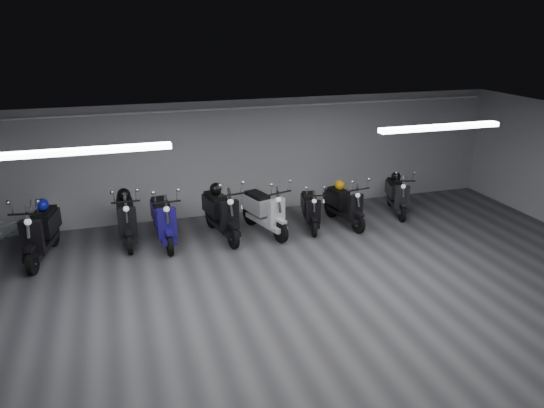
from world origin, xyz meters
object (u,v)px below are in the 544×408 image
object	(u,v)px
scooter_5	(221,206)
scooter_6	(265,204)
scooter_3	(126,212)
scooter_7	(311,204)
scooter_4	(163,212)
helmet_2	(216,189)
scooter_8	(345,199)
bicycle	(6,225)
scooter_0	(40,224)
helmet_3	(396,176)
helmet_1	(42,205)
helmet_4	(124,195)
scooter_9	(397,189)
helmet_0	(340,185)

from	to	relation	value
scooter_5	scooter_6	xyz separation A→B (m)	(0.98, -0.06, -0.04)
scooter_3	scooter_7	bearing A→B (deg)	-5.94
scooter_4	helmet_2	size ratio (longest dim) A/B	6.86
scooter_8	bicycle	world-z (taller)	scooter_8
scooter_0	helmet_3	xyz separation A→B (m)	(8.18, 0.46, 0.14)
helmet_1	helmet_4	bearing A→B (deg)	12.11
scooter_9	helmet_3	bearing A→B (deg)	90.00
helmet_2	scooter_4	bearing A→B (deg)	-168.34
scooter_0	helmet_3	distance (m)	8.19
scooter_0	scooter_5	size ratio (longest dim) A/B	1.02
scooter_3	scooter_6	world-z (taller)	scooter_3
scooter_6	scooter_8	bearing A→B (deg)	-18.24
scooter_8	scooter_9	xyz separation A→B (m)	(1.56, 0.31, -0.01)
scooter_7	helmet_2	world-z (taller)	helmet_2
helmet_0	helmet_2	size ratio (longest dim) A/B	0.85
scooter_3	scooter_8	world-z (taller)	scooter_3
scooter_8	helmet_2	bearing A→B (deg)	163.80
helmet_4	scooter_3	bearing A→B (deg)	-89.29
scooter_5	scooter_8	distance (m)	2.91
scooter_8	helmet_0	bearing A→B (deg)	90.00
scooter_5	helmet_3	xyz separation A→B (m)	(4.53, 0.42, 0.16)
helmet_0	helmet_4	distance (m)	4.89
scooter_5	scooter_7	xyz separation A→B (m)	(2.08, -0.06, -0.14)
scooter_4	scooter_8	world-z (taller)	scooter_4
scooter_7	helmet_1	distance (m)	5.70
scooter_7	helmet_0	size ratio (longest dim) A/B	6.66
scooter_6	helmet_3	bearing A→B (deg)	-8.94
bicycle	helmet_1	bearing A→B (deg)	-116.16
scooter_9	helmet_2	world-z (taller)	scooter_9
scooter_9	helmet_1	xyz separation A→B (m)	(-8.06, 0.04, 0.43)
helmet_4	scooter_6	bearing A→B (deg)	-11.96
bicycle	helmet_2	bearing A→B (deg)	-100.71
scooter_3	helmet_4	size ratio (longest dim) A/B	6.67
scooter_7	scooter_8	world-z (taller)	scooter_8
helmet_3	bicycle	bearing A→B (deg)	179.60
scooter_3	helmet_3	xyz separation A→B (m)	(6.52, 0.11, 0.19)
helmet_3	scooter_4	bearing A→B (deg)	-176.05
scooter_5	helmet_3	bearing A→B (deg)	-4.09
scooter_7	helmet_1	bearing A→B (deg)	-170.93
helmet_0	scooter_8	bearing A→B (deg)	-81.15
bicycle	helmet_2	distance (m)	4.34
scooter_9	helmet_4	xyz separation A→B (m)	(-6.46, 0.38, 0.39)
helmet_4	helmet_2	bearing A→B (deg)	-8.89
scooter_3	scooter_5	bearing A→B (deg)	-9.64
bicycle	helmet_4	bearing A→B (deg)	-95.61
helmet_2	helmet_4	xyz separation A→B (m)	(-1.96, 0.31, -0.04)
scooter_0	helmet_0	distance (m)	6.53
scooter_6	scooter_8	size ratio (longest dim) A/B	1.09
scooter_6	bicycle	size ratio (longest dim) A/B	0.99
scooter_4	scooter_5	size ratio (longest dim) A/B	0.97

